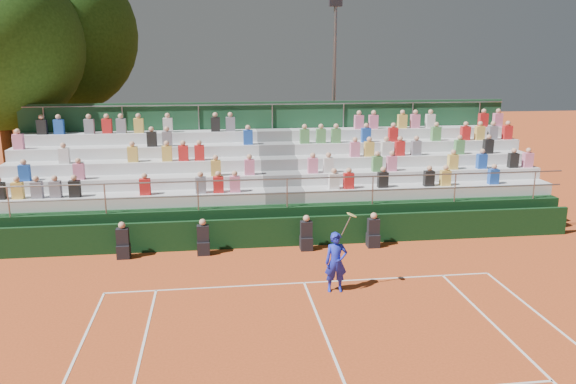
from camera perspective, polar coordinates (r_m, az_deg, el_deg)
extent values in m
plane|color=#C24D20|center=(16.10, 1.65, -9.22)|extent=(90.00, 90.00, 0.00)
cube|color=white|center=(16.09, 1.65, -9.20)|extent=(11.00, 0.06, 0.01)
cube|color=white|center=(13.26, 3.91, -14.57)|extent=(0.06, 6.40, 0.01)
cube|color=black|center=(18.89, 0.12, -4.05)|extent=(20.00, 0.15, 1.00)
cube|color=black|center=(18.64, -16.35, -5.79)|extent=(0.40, 0.40, 0.44)
cube|color=black|center=(18.49, -16.45, -4.39)|extent=(0.38, 0.25, 0.55)
sphere|color=tan|center=(18.38, -16.53, -3.26)|extent=(0.22, 0.22, 0.22)
cube|color=black|center=(18.41, -8.58, -5.62)|extent=(0.40, 0.40, 0.44)
cube|color=black|center=(18.25, -8.63, -4.20)|extent=(0.38, 0.25, 0.55)
sphere|color=tan|center=(18.14, -8.67, -3.05)|extent=(0.22, 0.22, 0.22)
cube|color=black|center=(18.63, 1.86, -5.22)|extent=(0.40, 0.40, 0.44)
cube|color=black|center=(18.48, 1.87, -3.82)|extent=(0.38, 0.25, 0.55)
sphere|color=tan|center=(18.36, 1.88, -2.69)|extent=(0.22, 0.22, 0.22)
cube|color=black|center=(19.11, 8.62, -4.88)|extent=(0.40, 0.40, 0.44)
cube|color=black|center=(18.97, 8.67, -3.50)|extent=(0.38, 0.25, 0.55)
sphere|color=tan|center=(18.86, 8.71, -2.40)|extent=(0.22, 0.22, 0.22)
cube|color=black|center=(21.81, -0.96, -1.31)|extent=(20.00, 5.20, 1.20)
cube|color=silver|center=(20.07, -15.76, -0.80)|extent=(9.30, 0.85, 0.42)
cube|color=silver|center=(21.31, 14.01, 0.15)|extent=(9.30, 0.85, 0.42)
cube|color=slate|center=(20.00, -0.42, -0.32)|extent=(1.40, 0.85, 0.42)
cube|color=silver|center=(20.80, -15.52, 0.91)|extent=(9.30, 0.85, 0.42)
cube|color=silver|center=(21.99, 13.27, 1.73)|extent=(9.30, 0.85, 0.42)
cube|color=slate|center=(20.72, -0.71, 1.38)|extent=(1.40, 0.85, 0.42)
cube|color=silver|center=(21.53, -15.29, 2.50)|extent=(9.30, 0.85, 0.42)
cube|color=silver|center=(22.69, 12.58, 3.22)|extent=(9.30, 0.85, 0.42)
cube|color=slate|center=(21.46, -0.99, 2.96)|extent=(1.40, 0.85, 0.42)
cube|color=silver|center=(22.29, -15.08, 3.99)|extent=(9.30, 0.85, 0.42)
cube|color=silver|center=(23.41, 11.93, 4.62)|extent=(9.30, 0.85, 0.42)
cube|color=slate|center=(22.22, -1.24, 4.43)|extent=(1.40, 0.85, 0.42)
cube|color=silver|center=(23.06, -14.88, 5.37)|extent=(9.30, 0.85, 0.42)
cube|color=silver|center=(24.14, 11.32, 5.93)|extent=(9.30, 0.85, 0.42)
cube|color=slate|center=(22.99, -1.48, 5.81)|extent=(1.40, 0.85, 0.42)
cube|color=#1B462A|center=(23.65, -1.60, 3.85)|extent=(20.00, 0.12, 4.40)
cylinder|color=gray|center=(18.97, -0.10, 1.35)|extent=(20.00, 0.05, 0.05)
cylinder|color=gray|center=(23.27, -1.61, 8.91)|extent=(20.00, 0.05, 0.05)
cube|color=gold|center=(20.66, -25.76, 0.14)|extent=(0.36, 0.24, 0.56)
cube|color=slate|center=(20.47, -24.14, 0.19)|extent=(0.36, 0.24, 0.56)
cube|color=slate|center=(20.31, -22.54, 0.25)|extent=(0.36, 0.24, 0.56)
cube|color=black|center=(20.15, -20.84, 0.30)|extent=(0.36, 0.24, 0.56)
cube|color=red|center=(19.74, -14.32, 0.52)|extent=(0.36, 0.24, 0.56)
cube|color=slate|center=(19.60, -8.85, 0.69)|extent=(0.36, 0.24, 0.56)
cube|color=red|center=(19.59, -7.09, 0.75)|extent=(0.36, 0.24, 0.56)
cube|color=pink|center=(19.60, -5.41, 0.80)|extent=(0.36, 0.24, 0.56)
cube|color=#1E4CB2|center=(21.36, -25.19, 1.77)|extent=(0.36, 0.24, 0.56)
cube|color=pink|center=(20.88, -20.47, 1.96)|extent=(0.36, 0.24, 0.56)
cube|color=gold|center=(20.34, -7.34, 2.44)|extent=(0.36, 0.24, 0.56)
cube|color=pink|center=(20.37, -3.94, 2.54)|extent=(0.36, 0.24, 0.56)
cube|color=silver|center=(21.77, -21.79, 3.43)|extent=(0.36, 0.24, 0.56)
cube|color=gold|center=(21.31, -15.50, 3.71)|extent=(0.36, 0.24, 0.56)
cube|color=gold|center=(21.17, -12.19, 3.84)|extent=(0.36, 0.24, 0.56)
cube|color=red|center=(21.13, -10.58, 3.90)|extent=(0.36, 0.24, 0.56)
cube|color=red|center=(21.10, -8.98, 3.95)|extent=(0.36, 0.24, 0.56)
cube|color=pink|center=(23.02, -25.70, 4.63)|extent=(0.36, 0.24, 0.56)
cube|color=black|center=(22.00, -13.66, 5.24)|extent=(0.36, 0.24, 0.56)
cube|color=slate|center=(21.94, -12.18, 5.30)|extent=(0.36, 0.24, 0.56)
cube|color=#1E4CB2|center=(21.91, -4.08, 5.56)|extent=(0.36, 0.24, 0.56)
cube|color=black|center=(23.58, -23.71, 6.06)|extent=(0.36, 0.24, 0.56)
cube|color=#1E4CB2|center=(23.42, -22.24, 6.15)|extent=(0.36, 0.24, 0.56)
cube|color=slate|center=(23.16, -19.53, 6.30)|extent=(0.36, 0.24, 0.56)
cube|color=red|center=(23.03, -17.90, 6.39)|extent=(0.36, 0.24, 0.56)
cube|color=slate|center=(22.94, -16.58, 6.46)|extent=(0.36, 0.24, 0.56)
cube|color=gold|center=(22.84, -14.92, 6.54)|extent=(0.36, 0.24, 0.56)
cube|color=silver|center=(22.73, -12.10, 6.66)|extent=(0.36, 0.24, 0.56)
cube|color=black|center=(22.65, -7.38, 6.83)|extent=(0.36, 0.24, 0.56)
cube|color=slate|center=(22.66, -5.87, 6.87)|extent=(0.36, 0.24, 0.56)
cube|color=silver|center=(20.03, 4.68, 1.10)|extent=(0.36, 0.24, 0.56)
cube|color=red|center=(20.15, 6.18, 1.14)|extent=(0.36, 0.24, 0.56)
cube|color=black|center=(20.48, 9.61, 1.23)|extent=(0.36, 0.24, 0.56)
cube|color=black|center=(21.05, 14.12, 1.35)|extent=(0.36, 0.24, 0.56)
cube|color=gold|center=(21.28, 15.68, 1.38)|extent=(0.36, 0.24, 0.56)
cube|color=#1E4CB2|center=(22.08, 20.14, 1.49)|extent=(0.36, 0.24, 0.56)
cube|color=pink|center=(20.64, 2.53, 2.71)|extent=(0.36, 0.24, 0.56)
cube|color=silver|center=(20.75, 4.12, 2.74)|extent=(0.36, 0.24, 0.56)
cube|color=#4C8C4C|center=(21.20, 9.03, 2.84)|extent=(0.36, 0.24, 0.56)
cube|color=pink|center=(21.36, 10.48, 2.87)|extent=(0.36, 0.24, 0.56)
cube|color=gold|center=(22.21, 16.40, 2.95)|extent=(0.36, 0.24, 0.56)
cube|color=#1E4CB2|center=(22.71, 19.07, 2.98)|extent=(0.36, 0.24, 0.56)
cube|color=black|center=(23.30, 21.90, 3.00)|extent=(0.36, 0.24, 0.56)
cube|color=pink|center=(23.60, 23.17, 3.01)|extent=(0.36, 0.24, 0.56)
cube|color=pink|center=(21.76, 6.80, 4.32)|extent=(0.36, 0.24, 0.56)
cube|color=gold|center=(21.90, 8.23, 4.34)|extent=(0.36, 0.24, 0.56)
cube|color=silver|center=(22.09, 9.92, 4.36)|extent=(0.36, 0.24, 0.56)
cube|color=red|center=(22.26, 11.28, 4.37)|extent=(0.36, 0.24, 0.56)
cube|color=slate|center=(22.48, 12.87, 4.38)|extent=(0.36, 0.24, 0.56)
cube|color=#4C8C4C|center=(23.15, 17.00, 4.39)|extent=(0.36, 0.24, 0.56)
cube|color=black|center=(23.68, 19.67, 4.38)|extent=(0.36, 0.24, 0.56)
cube|color=#4C8C4C|center=(22.15, 1.69, 5.68)|extent=(0.36, 0.24, 0.56)
cube|color=#4C8C4C|center=(22.26, 3.36, 5.71)|extent=(0.36, 0.24, 0.56)
cube|color=#4C8C4C|center=(22.38, 4.89, 5.72)|extent=(0.36, 0.24, 0.56)
cube|color=#1E4CB2|center=(22.67, 7.92, 5.75)|extent=(0.36, 0.24, 0.56)
cube|color=red|center=(22.99, 10.62, 5.75)|extent=(0.36, 0.24, 0.56)
cube|color=#4C8C4C|center=(23.61, 14.79, 5.74)|extent=(0.36, 0.24, 0.56)
cube|color=red|center=(24.11, 17.57, 5.71)|extent=(0.36, 0.24, 0.56)
cube|color=gold|center=(24.38, 18.89, 5.70)|extent=(0.36, 0.24, 0.56)
cube|color=slate|center=(24.63, 20.06, 5.68)|extent=(0.36, 0.24, 0.56)
cube|color=red|center=(24.93, 21.38, 5.66)|extent=(0.36, 0.24, 0.56)
cube|color=pink|center=(23.41, 7.21, 7.06)|extent=(0.36, 0.24, 0.56)
cube|color=pink|center=(23.57, 8.67, 7.06)|extent=(0.36, 0.24, 0.56)
cube|color=gold|center=(23.94, 11.52, 7.04)|extent=(0.36, 0.24, 0.56)
cube|color=pink|center=(24.13, 12.78, 7.03)|extent=(0.36, 0.24, 0.56)
cube|color=silver|center=(24.36, 14.24, 7.01)|extent=(0.36, 0.24, 0.56)
cube|color=red|center=(25.32, 19.21, 6.91)|extent=(0.36, 0.24, 0.56)
cube|color=pink|center=(25.62, 20.52, 6.88)|extent=(0.36, 0.24, 0.56)
imported|color=#1A27C8|center=(15.33, 4.90, -7.12)|extent=(0.63, 0.43, 1.66)
cylinder|color=gray|center=(15.05, 5.91, -3.45)|extent=(0.26, 0.03, 0.51)
cylinder|color=#E5D866|center=(15.00, 6.49, -2.33)|extent=(0.26, 0.28, 0.14)
cylinder|color=#3C2816|center=(27.05, -26.43, 3.08)|extent=(0.50, 0.50, 3.85)
cylinder|color=#3C2816|center=(30.37, -21.44, 4.92)|extent=(0.50, 0.50, 4.18)
sphere|color=#17380F|center=(30.09, -22.32, 14.56)|extent=(7.53, 7.53, 7.53)
cylinder|color=gray|center=(27.66, 4.67, 9.51)|extent=(0.16, 0.16, 8.46)
cube|color=black|center=(27.68, 4.86, 18.64)|extent=(0.60, 0.25, 0.35)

